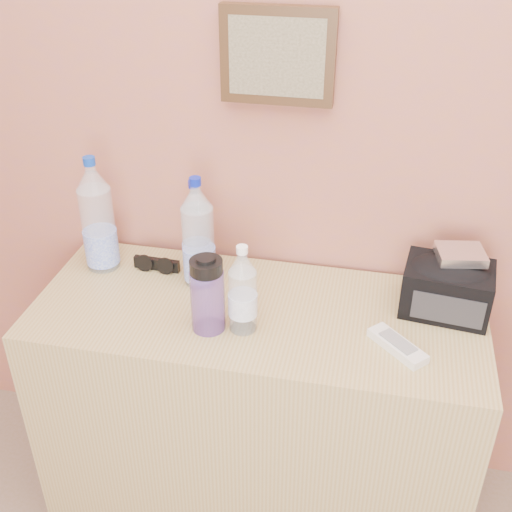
{
  "coord_description": "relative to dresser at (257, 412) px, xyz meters",
  "views": [
    {
      "loc": [
        0.06,
        0.33,
        1.83
      ],
      "look_at": [
        -0.23,
        1.71,
        0.96
      ],
      "focal_mm": 45.0,
      "sensor_mm": 36.0,
      "label": 1
    }
  ],
  "objects": [
    {
      "name": "toiletry_bag",
      "position": [
        0.5,
        0.11,
        0.47
      ],
      "size": [
        0.25,
        0.19,
        0.16
      ],
      "primitive_type": null,
      "rotation": [
        0.0,
        0.0,
        -0.12
      ],
      "color": "black",
      "rests_on": "dresser"
    },
    {
      "name": "pet_large_a",
      "position": [
        -0.5,
        0.12,
        0.54
      ],
      "size": [
        0.1,
        0.1,
        0.35
      ],
      "rotation": [
        0.0,
        0.0,
        0.24
      ],
      "color": "silver",
      "rests_on": "dresser"
    },
    {
      "name": "pet_large_c",
      "position": [
        -0.19,
        0.1,
        0.53
      ],
      "size": [
        0.09,
        0.09,
        0.33
      ],
      "rotation": [
        0.0,
        0.0,
        0.17
      ],
      "color": "silver",
      "rests_on": "dresser"
    },
    {
      "name": "dresser",
      "position": [
        0.0,
        0.0,
        0.0
      ],
      "size": [
        1.24,
        0.52,
        0.78
      ],
      "primitive_type": "cube",
      "color": "#AA8452",
      "rests_on": "ground"
    },
    {
      "name": "pet_large_b",
      "position": [
        -0.21,
        0.14,
        0.52
      ],
      "size": [
        0.08,
        0.08,
        0.3
      ],
      "rotation": [
        0.0,
        0.0,
        0.21
      ],
      "color": "#ACC8DF",
      "rests_on": "dresser"
    },
    {
      "name": "nalgene_bottle",
      "position": [
        -0.11,
        -0.1,
        0.49
      ],
      "size": [
        0.09,
        0.09,
        0.22
      ],
      "rotation": [
        0.0,
        0.0,
        0.41
      ],
      "color": "#623E91",
      "rests_on": "dresser"
    },
    {
      "name": "sunglasses",
      "position": [
        -0.34,
        0.14,
        0.41
      ],
      "size": [
        0.14,
        0.06,
        0.04
      ],
      "primitive_type": null,
      "rotation": [
        0.0,
        0.0,
        -0.04
      ],
      "color": "black",
      "rests_on": "dresser"
    },
    {
      "name": "ac_remote",
      "position": [
        0.38,
        -0.09,
        0.4
      ],
      "size": [
        0.16,
        0.16,
        0.02
      ],
      "primitive_type": "cube",
      "rotation": [
        0.0,
        0.0,
        -0.77
      ],
      "color": "beige",
      "rests_on": "dresser"
    },
    {
      "name": "foil_packet",
      "position": [
        0.52,
        0.13,
        0.56
      ],
      "size": [
        0.14,
        0.12,
        0.03
      ],
      "primitive_type": "cube",
      "rotation": [
        0.0,
        0.0,
        0.18
      ],
      "color": "silver",
      "rests_on": "toiletry_bag"
    },
    {
      "name": "picture_frame",
      "position": [
        0.0,
        0.25,
        1.01
      ],
      "size": [
        0.3,
        0.03,
        0.25
      ],
      "primitive_type": null,
      "color": "#382311",
      "rests_on": "room_shell"
    },
    {
      "name": "pet_small",
      "position": [
        -0.02,
        -0.09,
        0.5
      ],
      "size": [
        0.07,
        0.07,
        0.25
      ],
      "rotation": [
        0.0,
        0.0,
        0.36
      ],
      "color": "silver",
      "rests_on": "dresser"
    }
  ]
}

